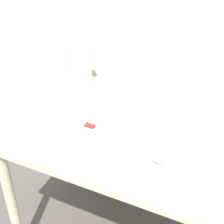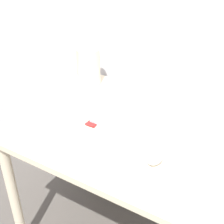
# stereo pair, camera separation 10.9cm
# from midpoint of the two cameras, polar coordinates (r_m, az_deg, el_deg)

# --- Properties ---
(desk) EXTENTS (1.01, 0.78, 0.74)m
(desk) POSITION_cam_midpoint_polar(r_m,az_deg,el_deg) (1.45, 4.91, -5.92)
(desk) COLOR beige
(desk) RESTS_ON ground_plane
(laptop) EXTENTS (0.31, 0.24, 0.25)m
(laptop) POSITION_cam_midpoint_polar(r_m,az_deg,el_deg) (1.42, 6.44, 0.70)
(laptop) COLOR silver
(laptop) RESTS_ON desk
(keyboard) EXTENTS (0.43, 0.21, 0.02)m
(keyboard) POSITION_cam_midpoint_polar(r_m,az_deg,el_deg) (1.27, -1.59, -5.55)
(keyboard) COLOR silver
(keyboard) RESTS_ON desk
(mouse) EXTENTS (0.06, 0.09, 0.04)m
(mouse) POSITION_cam_midpoint_polar(r_m,az_deg,el_deg) (1.20, 10.50, -8.22)
(mouse) COLOR silver
(mouse) RESTS_ON desk
(vase) EXTENTS (0.13, 0.13, 0.29)m
(vase) POSITION_cam_midpoint_polar(r_m,az_deg,el_deg) (1.69, -2.47, 9.54)
(vase) COLOR beige
(vase) RESTS_ON desk
(mp3_player) EXTENTS (0.05, 0.06, 0.01)m
(mp3_player) POSITION_cam_midpoint_polar(r_m,az_deg,el_deg) (1.40, -1.28, -2.07)
(mp3_player) COLOR red
(mp3_player) RESTS_ON desk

